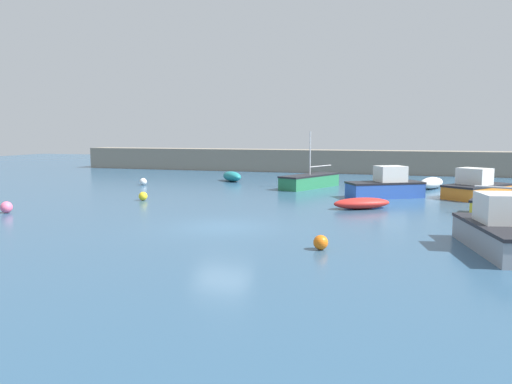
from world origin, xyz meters
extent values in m
cube|color=#2D5170|center=(0.00, 0.00, -0.10)|extent=(120.00, 120.00, 0.20)
cube|color=gray|center=(0.00, 31.16, 1.16)|extent=(55.52, 2.85, 2.31)
ellipsoid|color=white|center=(9.38, 18.55, 0.42)|extent=(2.36, 3.48, 0.83)
cube|color=#287A4C|center=(0.71, 16.43, 0.44)|extent=(3.72, 5.79, 0.88)
cube|color=black|center=(0.71, 16.43, 0.94)|extent=(3.80, 5.91, 0.12)
cylinder|color=silver|center=(0.71, 16.43, 2.53)|extent=(0.09, 0.09, 3.30)
cylinder|color=silver|center=(1.29, 17.74, 1.55)|extent=(1.22, 2.65, 0.07)
ellipsoid|color=red|center=(5.37, 7.11, 0.30)|extent=(3.39, 2.69, 0.60)
cube|color=gray|center=(10.94, -1.37, 0.42)|extent=(2.91, 5.26, 0.83)
cube|color=black|center=(10.94, -1.37, 0.89)|extent=(2.97, 5.36, 0.12)
cube|color=silver|center=(10.86, -1.00, 1.41)|extent=(1.65, 1.84, 1.16)
cylinder|color=silver|center=(12.33, 6.83, 1.40)|extent=(2.73, 0.80, 0.11)
cube|color=#2D56B7|center=(6.33, 12.35, 0.44)|extent=(4.95, 3.85, 0.88)
cube|color=black|center=(6.33, 12.35, 0.94)|extent=(5.04, 3.93, 0.12)
cube|color=silver|center=(6.64, 12.53, 1.44)|extent=(2.19, 2.05, 1.12)
cube|color=orange|center=(11.87, 13.71, 0.38)|extent=(4.42, 4.91, 0.76)
cube|color=black|center=(11.87, 13.71, 0.82)|extent=(4.51, 5.01, 0.12)
cube|color=silver|center=(11.67, 13.44, 1.34)|extent=(2.25, 2.17, 1.14)
ellipsoid|color=teal|center=(-6.53, 19.40, 0.41)|extent=(2.77, 2.89, 0.83)
sphere|color=#EA668C|center=(-11.95, 0.30, 0.30)|extent=(0.60, 0.60, 0.60)
sphere|color=yellow|center=(-7.65, 6.57, 0.26)|extent=(0.53, 0.53, 0.53)
sphere|color=orange|center=(4.86, -2.97, 0.26)|extent=(0.53, 0.53, 0.53)
sphere|color=white|center=(-12.16, 14.48, 0.27)|extent=(0.55, 0.55, 0.55)
camera|label=1|loc=(7.73, -20.12, 4.13)|focal=35.00mm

